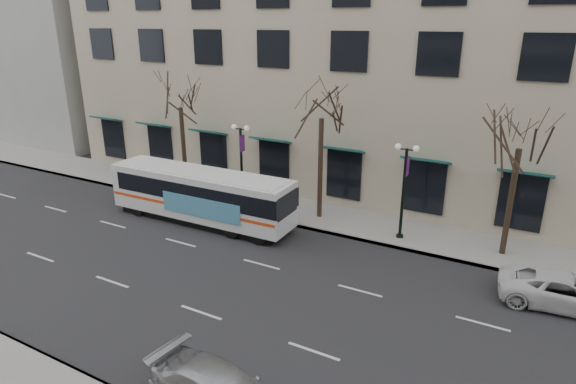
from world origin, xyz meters
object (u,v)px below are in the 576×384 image
Objects in this scene: tree_far_mid at (322,101)px; lamp_post_right at (404,187)px; tree_far_left at (179,92)px; white_pickup at (564,291)px; tree_far_right at (523,128)px; city_bus at (202,195)px; lamp_post_left at (241,162)px.

tree_far_mid is 6.41m from lamp_post_right.
tree_far_left is 23.70m from white_pickup.
tree_far_left is 15.48m from lamp_post_right.
tree_far_mid is 10.01m from tree_far_right.
tree_far_right is at bearing -0.00° from tree_far_mid.
city_bus is (-5.71, -3.67, -5.24)m from tree_far_mid.
city_bus is (-0.72, -3.07, -1.27)m from lamp_post_left.
white_pickup is (22.64, -3.62, -6.01)m from tree_far_left.
lamp_post_right is (15.01, -0.60, -3.75)m from tree_far_left.
tree_far_right is 7.28m from white_pickup.
tree_far_right is (10.00, -0.00, -0.48)m from tree_far_mid.
lamp_post_right reaches higher than city_bus.
lamp_post_right is 0.46× the size of city_bus.
lamp_post_right is 11.22m from city_bus.
tree_far_mid is 1.72× the size of white_pickup.
lamp_post_left is at bearing 75.98° from city_bus.
tree_far_mid is 1.64× the size of lamp_post_left.
lamp_post_left is 18.03m from white_pickup.
tree_far_mid is at bearing 31.92° from city_bus.
tree_far_mid is 1.06× the size of tree_far_right.
lamp_post_left is at bearing -173.15° from tree_far_mid.
city_bus is at bearing -164.02° from lamp_post_right.
lamp_post_right is at bearing -6.83° from tree_far_mid.
lamp_post_left and lamp_post_right have the same top height.
tree_far_mid reaches higher than tree_far_right.
city_bus is at bearing 84.12° from white_pickup.
tree_far_right is 15.40m from lamp_post_left.
tree_far_right is at bearing 30.08° from white_pickup.
tree_far_mid is 14.55m from white_pickup.
tree_far_mid is (10.00, 0.00, 0.21)m from tree_far_left.
tree_far_left is 1.60× the size of lamp_post_left.
city_bus is (-10.72, -3.07, -1.27)m from lamp_post_right.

